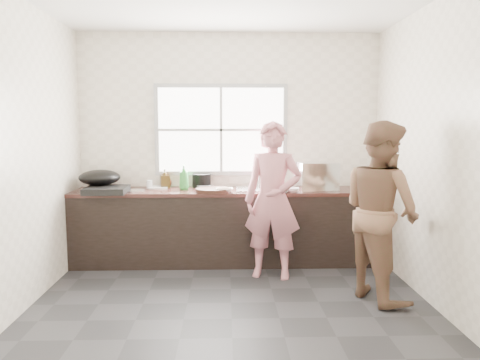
{
  "coord_description": "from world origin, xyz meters",
  "views": [
    {
      "loc": [
        -0.04,
        -4.1,
        1.62
      ],
      "look_at": [
        0.1,
        0.65,
        1.05
      ],
      "focal_mm": 35.0,
      "sensor_mm": 36.0,
      "label": 1
    }
  ],
  "objects_px": {
    "bottle_green": "(184,177)",
    "pot_lid_right": "(134,191)",
    "person_side": "(381,211)",
    "plate_food": "(157,188)",
    "burner": "(107,190)",
    "glass_jar": "(150,184)",
    "woman": "(273,205)",
    "bottle_brown_tall": "(165,179)",
    "cutting_board": "(213,190)",
    "pot_lid_left": "(101,189)",
    "wok": "(100,177)",
    "bowl_mince": "(224,190)",
    "black_pot": "(202,181)",
    "dish_rack": "(317,176)",
    "bowl_crabs": "(280,190)",
    "bowl_held": "(292,189)",
    "bottle_brown_short": "(166,181)"
  },
  "relations": [
    {
      "from": "bottle_green",
      "to": "pot_lid_right",
      "type": "height_order",
      "value": "bottle_green"
    },
    {
      "from": "person_side",
      "to": "bottle_green",
      "type": "bearing_deg",
      "value": 37.77
    },
    {
      "from": "plate_food",
      "to": "burner",
      "type": "relative_size",
      "value": 0.55
    },
    {
      "from": "glass_jar",
      "to": "pot_lid_right",
      "type": "relative_size",
      "value": 0.42
    },
    {
      "from": "person_side",
      "to": "woman",
      "type": "bearing_deg",
      "value": 35.8
    },
    {
      "from": "glass_jar",
      "to": "bottle_brown_tall",
      "type": "bearing_deg",
      "value": 18.3
    },
    {
      "from": "cutting_board",
      "to": "glass_jar",
      "type": "relative_size",
      "value": 3.96
    },
    {
      "from": "pot_lid_left",
      "to": "wok",
      "type": "bearing_deg",
      "value": -114.08
    },
    {
      "from": "woman",
      "to": "cutting_board",
      "type": "bearing_deg",
      "value": 162.45
    },
    {
      "from": "bottle_green",
      "to": "burner",
      "type": "distance_m",
      "value": 0.87
    },
    {
      "from": "cutting_board",
      "to": "bowl_mince",
      "type": "distance_m",
      "value": 0.13
    },
    {
      "from": "person_side",
      "to": "bowl_mince",
      "type": "bearing_deg",
      "value": 35.82
    },
    {
      "from": "person_side",
      "to": "bottle_green",
      "type": "xyz_separation_m",
      "value": [
        -1.92,
        1.2,
        0.18
      ]
    },
    {
      "from": "black_pot",
      "to": "wok",
      "type": "height_order",
      "value": "wok"
    },
    {
      "from": "woman",
      "to": "bowl_mince",
      "type": "xyz_separation_m",
      "value": [
        -0.51,
        0.34,
        0.11
      ]
    },
    {
      "from": "woman",
      "to": "plate_food",
      "type": "bearing_deg",
      "value": 166.26
    },
    {
      "from": "woman",
      "to": "pot_lid_left",
      "type": "xyz_separation_m",
      "value": [
        -1.94,
        0.57,
        0.1
      ]
    },
    {
      "from": "bowl_mince",
      "to": "bottle_brown_tall",
      "type": "distance_m",
      "value": 0.81
    },
    {
      "from": "person_side",
      "to": "glass_jar",
      "type": "bearing_deg",
      "value": 40.72
    },
    {
      "from": "wok",
      "to": "burner",
      "type": "bearing_deg",
      "value": -58.93
    },
    {
      "from": "person_side",
      "to": "plate_food",
      "type": "bearing_deg",
      "value": 39.28
    },
    {
      "from": "black_pot",
      "to": "bottle_green",
      "type": "xyz_separation_m",
      "value": [
        -0.19,
        -0.22,
        0.06
      ]
    },
    {
      "from": "bottle_green",
      "to": "burner",
      "type": "relative_size",
      "value": 0.65
    },
    {
      "from": "cutting_board",
      "to": "dish_rack",
      "type": "bearing_deg",
      "value": 3.39
    },
    {
      "from": "bowl_crabs",
      "to": "burner",
      "type": "xyz_separation_m",
      "value": [
        -1.93,
        0.0,
        0.01
      ]
    },
    {
      "from": "bowl_mince",
      "to": "bottle_brown_tall",
      "type": "xyz_separation_m",
      "value": [
        -0.71,
        0.38,
        0.08
      ]
    },
    {
      "from": "pot_lid_left",
      "to": "pot_lid_right",
      "type": "distance_m",
      "value": 0.41
    },
    {
      "from": "woman",
      "to": "burner",
      "type": "bearing_deg",
      "value": -176.6
    },
    {
      "from": "burner",
      "to": "bowl_held",
      "type": "bearing_deg",
      "value": -0.03
    },
    {
      "from": "bowl_crabs",
      "to": "pot_lid_left",
      "type": "distance_m",
      "value": 2.06
    },
    {
      "from": "black_pot",
      "to": "bottle_brown_short",
      "type": "xyz_separation_m",
      "value": [
        -0.43,
        0.0,
        0.0
      ]
    },
    {
      "from": "person_side",
      "to": "bowl_mince",
      "type": "xyz_separation_m",
      "value": [
        -1.45,
        0.97,
        0.06
      ]
    },
    {
      "from": "black_pot",
      "to": "pot_lid_left",
      "type": "bearing_deg",
      "value": -169.78
    },
    {
      "from": "bowl_mince",
      "to": "person_side",
      "type": "bearing_deg",
      "value": -33.95
    },
    {
      "from": "woman",
      "to": "bottle_green",
      "type": "xyz_separation_m",
      "value": [
        -0.98,
        0.57,
        0.23
      ]
    },
    {
      "from": "cutting_board",
      "to": "bowl_held",
      "type": "distance_m",
      "value": 0.89
    },
    {
      "from": "woman",
      "to": "bottle_brown_short",
      "type": "relative_size",
      "value": 9.27
    },
    {
      "from": "burner",
      "to": "dish_rack",
      "type": "distance_m",
      "value": 2.38
    },
    {
      "from": "bottle_brown_short",
      "to": "pot_lid_left",
      "type": "relative_size",
      "value": 0.62
    },
    {
      "from": "woman",
      "to": "bottle_green",
      "type": "relative_size",
      "value": 5.3
    },
    {
      "from": "bowl_crabs",
      "to": "plate_food",
      "type": "bearing_deg",
      "value": 166.24
    },
    {
      "from": "person_side",
      "to": "burner",
      "type": "xyz_separation_m",
      "value": [
        -2.76,
        0.97,
        0.07
      ]
    },
    {
      "from": "plate_food",
      "to": "wok",
      "type": "relative_size",
      "value": 0.53
    },
    {
      "from": "woman",
      "to": "bowl_held",
      "type": "xyz_separation_m",
      "value": [
        0.25,
        0.34,
        0.12
      ]
    },
    {
      "from": "bowl_crabs",
      "to": "pot_lid_right",
      "type": "bearing_deg",
      "value": 175.49
    },
    {
      "from": "woman",
      "to": "bowl_crabs",
      "type": "height_order",
      "value": "woman"
    },
    {
      "from": "bowl_mince",
      "to": "bottle_brown_short",
      "type": "bearing_deg",
      "value": 148.15
    },
    {
      "from": "black_pot",
      "to": "burner",
      "type": "distance_m",
      "value": 1.12
    },
    {
      "from": "black_pot",
      "to": "bottle_green",
      "type": "relative_size",
      "value": 0.77
    },
    {
      "from": "burner",
      "to": "woman",
      "type": "bearing_deg",
      "value": -10.7
    }
  ]
}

